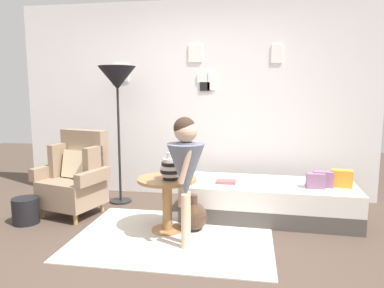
{
  "coord_description": "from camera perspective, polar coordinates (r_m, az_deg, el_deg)",
  "views": [
    {
      "loc": [
        0.79,
        -2.89,
        1.42
      ],
      "look_at": [
        0.15,
        0.95,
        0.85
      ],
      "focal_mm": 33.68,
      "sensor_mm": 36.0,
      "label": 1
    }
  ],
  "objects": [
    {
      "name": "pillow_head",
      "position": [
        4.2,
        22.65,
        -5.06
      ],
      "size": [
        0.23,
        0.16,
        0.19
      ],
      "primitive_type": "cube",
      "rotation": [
        0.0,
        0.0,
        -0.18
      ],
      "color": "orange",
      "rests_on": "daybed"
    },
    {
      "name": "magazine_basket",
      "position": [
        4.36,
        -24.83,
        -9.56
      ],
      "size": [
        0.28,
        0.28,
        0.28
      ],
      "primitive_type": "cylinder",
      "color": "black",
      "rests_on": "ground"
    },
    {
      "name": "armchair",
      "position": [
        4.41,
        -17.89,
        -4.93
      ],
      "size": [
        0.86,
        0.73,
        0.97
      ],
      "color": "tan",
      "rests_on": "ground"
    },
    {
      "name": "gallery_wall",
      "position": [
        4.9,
        0.2,
        6.96
      ],
      "size": [
        4.8,
        0.12,
        2.6
      ],
      "color": "silver",
      "rests_on": "ground"
    },
    {
      "name": "side_table",
      "position": [
        3.68,
        -3.97,
        -7.74
      ],
      "size": [
        0.6,
        0.6,
        0.56
      ],
      "color": "#9E7042",
      "rests_on": "ground"
    },
    {
      "name": "pillow_back",
      "position": [
        4.06,
        18.96,
        -5.51
      ],
      "size": [
        0.19,
        0.12,
        0.16
      ],
      "primitive_type": "cube",
      "rotation": [
        0.0,
        0.0,
        0.02
      ],
      "color": "gray",
      "rests_on": "daybed"
    },
    {
      "name": "daybed",
      "position": [
        4.21,
        11.94,
        -8.68
      ],
      "size": [
        1.93,
        0.88,
        0.4
      ],
      "color": "#4C4742",
      "rests_on": "ground"
    },
    {
      "name": "person_child",
      "position": [
        3.22,
        -1.0,
        -3.26
      ],
      "size": [
        0.34,
        0.34,
        1.2
      ],
      "color": "#D8AD8E",
      "rests_on": "ground"
    },
    {
      "name": "floor_lamp",
      "position": [
        4.61,
        -11.75,
        9.52
      ],
      "size": [
        0.46,
        0.46,
        1.73
      ],
      "color": "black",
      "rests_on": "ground"
    },
    {
      "name": "vase_striped",
      "position": [
        3.56,
        -3.4,
        -3.87
      ],
      "size": [
        0.21,
        0.21,
        0.27
      ],
      "color": "black",
      "rests_on": "side_table"
    },
    {
      "name": "pillow_mid",
      "position": [
        4.14,
        20.04,
        -5.24
      ],
      "size": [
        0.21,
        0.13,
        0.17
      ],
      "primitive_type": "cube",
      "rotation": [
        0.0,
        0.0,
        -0.07
      ],
      "color": "gray",
      "rests_on": "daybed"
    },
    {
      "name": "rug",
      "position": [
        3.66,
        -2.89,
        -14.45
      ],
      "size": [
        1.91,
        1.43,
        0.01
      ],
      "primitive_type": "cube",
      "color": "silver",
      "rests_on": "ground"
    },
    {
      "name": "ground_plane",
      "position": [
        3.32,
        -5.52,
        -17.08
      ],
      "size": [
        12.0,
        12.0,
        0.0
      ],
      "primitive_type": "plane",
      "color": "#4C3D33"
    },
    {
      "name": "demijohn_near",
      "position": [
        3.77,
        0.22,
        -11.36
      ],
      "size": [
        0.29,
        0.29,
        0.38
      ],
      "color": "#473323",
      "rests_on": "ground"
    },
    {
      "name": "book_on_daybed",
      "position": [
        4.08,
        5.41,
        -5.96
      ],
      "size": [
        0.22,
        0.16,
        0.03
      ],
      "primitive_type": "cube",
      "rotation": [
        0.0,
        0.0,
        -0.01
      ],
      "color": "#9F5657",
      "rests_on": "daybed"
    }
  ]
}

